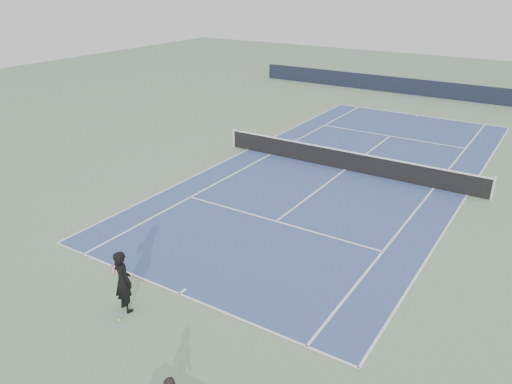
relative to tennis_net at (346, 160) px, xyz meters
The scene contains 6 objects.
ground 0.50m from the tennis_net, ahead, with size 80.00×80.00×0.00m, color gray.
court_surface 0.50m from the tennis_net, ahead, with size 10.97×23.77×0.01m, color #384E86.
tennis_net is the anchor object (origin of this frame).
windscreen_far 17.89m from the tennis_net, 90.00° to the left, with size 30.00×0.25×1.20m, color black.
tennis_player 13.23m from the tennis_net, 93.32° to the right, with size 0.84×0.63×1.82m.
tennis_ball 13.69m from the tennis_net, 92.25° to the right, with size 0.07×0.07×0.07m, color yellow.
Camera 1 is at (8.34, -20.78, 8.42)m, focal length 35.00 mm.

